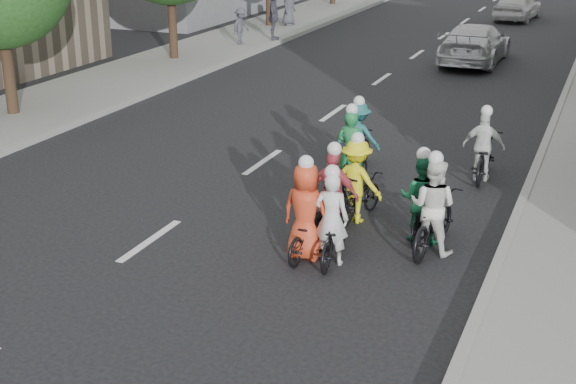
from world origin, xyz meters
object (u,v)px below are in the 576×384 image
Objects in this scene: cyclist_4 at (307,221)px; spectator_2 at (289,5)px; cyclist_2 at (357,188)px; cyclist_5 at (351,160)px; spectator_0 at (241,26)px; cyclist_8 at (484,154)px; cyclist_6 at (433,215)px; cyclist_0 at (332,231)px; cyclist_7 at (358,141)px; follow_car_lead at (475,44)px; follow_car_trail at (518,5)px; cyclist_3 at (334,203)px; cyclist_1 at (421,205)px; spectator_1 at (274,17)px.

spectator_2 reaches higher than cyclist_4.
cyclist_2 is 1.78m from cyclist_5.
spectator_2 is at bearing 11.93° from spectator_0.
cyclist_8 reaches higher than spectator_0.
spectator_0 is at bearing -49.24° from cyclist_6.
spectator_2 is (-10.71, 23.92, 0.53)m from cyclist_0.
cyclist_8 is 22.33m from spectator_2.
cyclist_7 is (-1.12, 4.90, 0.11)m from cyclist_0.
cyclist_6 is at bearing 142.65° from cyclist_5.
cyclist_2 is at bearing -20.69° from cyclist_6.
follow_car_lead is (-2.59, 13.28, 0.15)m from cyclist_8.
follow_car_trail is (-0.05, 12.38, -0.01)m from follow_car_lead.
follow_car_lead is at bearing -81.03° from cyclist_3.
cyclist_7 is 0.92× the size of spectator_2.
cyclist_4 is 26.01m from spectator_2.
spectator_2 is (-12.18, 22.81, 0.44)m from cyclist_6.
follow_car_trail is at bearing -80.10° from cyclist_5.
follow_car_lead is (-2.12, 17.11, 0.07)m from cyclist_1.
cyclist_7 is 16.27m from spectator_0.
follow_car_lead is 8.78m from spectator_1.
spectator_1 is at bearing -51.75° from cyclist_5.
cyclist_3 reaches higher than follow_car_lead.
cyclist_6 is at bearing 126.82° from cyclist_1.
cyclist_2 is 1.86m from cyclist_6.
cyclist_1 reaches higher than spectator_0.
cyclist_0 is at bearing -153.05° from spectator_2.
cyclist_7 is (-0.80, 3.91, -0.00)m from cyclist_3.
follow_car_trail is 2.27× the size of spectator_2.
cyclist_6 is at bearing -148.02° from cyclist_4.
cyclist_1 is at bearing -135.53° from spectator_0.
cyclist_4 is 2.23m from cyclist_6.
follow_car_trail is at bearing -59.15° from spectator_1.
cyclist_1 is at bearing 81.30° from cyclist_8.
spectator_0 is at bearing -65.88° from cyclist_0.
follow_car_lead is at bearing -92.87° from cyclist_0.
follow_car_lead is at bearing -76.30° from cyclist_6.
follow_car_lead is at bearing -78.00° from spectator_0.
cyclist_1 is 0.41× the size of follow_car_trail.
cyclist_0 is 3.69m from cyclist_5.
cyclist_5 reaches higher than cyclist_1.
follow_car_lead is (-2.42, 17.50, 0.08)m from cyclist_6.
spectator_2 is (-10.52, 21.98, 0.44)m from cyclist_2.
cyclist_7 is 21.30m from spectator_2.
cyclist_4 is 0.43× the size of follow_car_trail.
follow_car_lead is (-0.48, 18.59, 0.09)m from cyclist_4.
cyclist_0 is 31.00m from follow_car_trail.
follow_car_trail is 15.91m from spectator_0.
cyclist_7 is 0.93× the size of cyclist_8.
spectator_0 is at bearing -47.04° from cyclist_5.
cyclist_2 is 19.25m from spectator_0.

